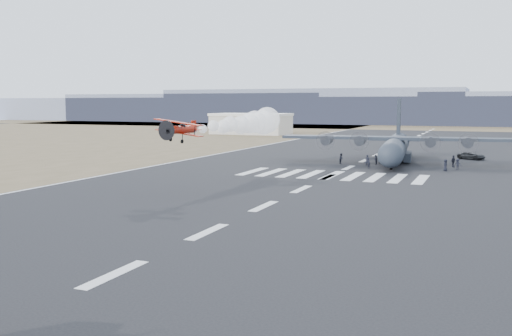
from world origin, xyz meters
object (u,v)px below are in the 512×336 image
Objects in this scene: crew_d at (453,161)px; crew_h at (375,160)px; transport_aircraft at (395,146)px; crew_g at (369,163)px; hangar_left at (251,123)px; crew_a at (367,161)px; crew_f at (390,160)px; support_vehicle at (471,156)px; crew_b at (341,158)px; crew_e at (445,165)px; crew_c at (458,164)px; aerobatic_biplane at (180,129)px.

crew_d reaches higher than crew_h.
crew_d is at bearing -28.06° from transport_aircraft.
crew_h is (-0.11, 6.12, -0.01)m from crew_g.
hangar_left is 96.02m from crew_h.
crew_f is (2.95, 3.34, -0.01)m from crew_a.
crew_d is (-2.29, -14.28, 0.28)m from support_vehicle.
support_vehicle is at bearing -38.80° from crew_b.
crew_d reaches higher than crew_e.
crew_e is 1.09× the size of crew_h.
crew_e is at bearing -54.10° from transport_aircraft.
crew_a is at bearing -108.83° from crew_b.
crew_c reaches higher than support_vehicle.
crew_f is at bearing 169.94° from crew_c.
crew_e is (11.86, -1.43, -0.07)m from crew_a.
aerobatic_biplane is at bearing 175.15° from support_vehicle.
crew_h is at bearing -123.49° from transport_aircraft.
transport_aircraft is at bearing -124.68° from crew_a.
crew_c is (18.31, -1.94, -0.04)m from crew_b.
crew_h is at bearing 160.36° from support_vehicle.
aerobatic_biplane reaches higher than support_vehicle.
crew_d is (-0.83, 3.54, 0.11)m from crew_c.
crew_g reaches higher than crew_h.
hangar_left is 94.14m from support_vehicle.
crew_f reaches higher than crew_c.
crew_f reaches higher than crew_h.
hangar_left is 106.95m from crew_e.
hangar_left is at bearing 112.22° from aerobatic_biplane.
crew_b is 0.93× the size of crew_f.
transport_aircraft reaches higher than crew_d.
crew_a is 2.41m from crew_g.
crew_d reaches higher than crew_b.
crew_c is at bearing -41.44° from transport_aircraft.
crew_e is at bearing 158.21° from crew_a.
crew_d is at bearing 101.12° from crew_h.
transport_aircraft reaches higher than aerobatic_biplane.
aerobatic_biplane is 38.67m from crew_b.
crew_e reaches higher than crew_b.
crew_b is 0.99× the size of crew_e.
crew_b is at bearing -46.16° from crew_a.
crew_d is (12.62, 4.55, -0.00)m from crew_a.
crew_e is at bearing -51.70° from hangar_left.
crew_a is at bearing -103.17° from crew_f.
crew_a is at bearing 70.55° from aerobatic_biplane.
crew_b is 7.65m from crew_g.
hangar_left is at bearing 132.23° from crew_c.
hangar_left is 97.77m from crew_f.
crew_g is at bearing 68.04° from aerobatic_biplane.
support_vehicle is at bearing -7.02° from crew_e.
support_vehicle is at bearing 87.76° from crew_c.
crew_e is (8.81, -9.91, -1.93)m from transport_aircraft.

